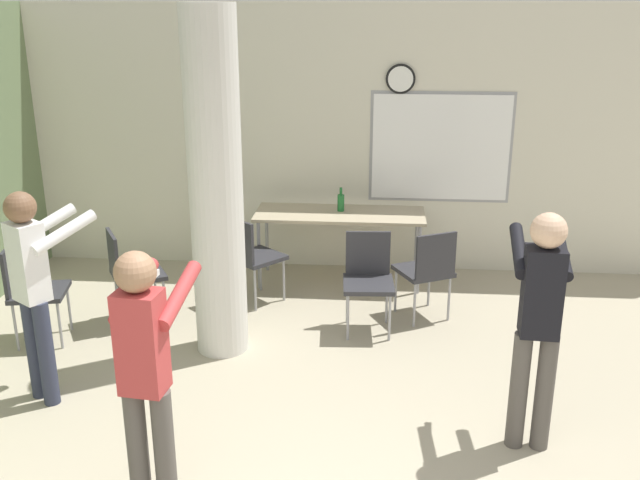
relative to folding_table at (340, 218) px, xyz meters
The scene contains 12 objects.
wall_back 0.88m from the folding_table, 77.33° to the left, with size 8.00×0.15×2.80m.
support_pillar 1.96m from the folding_table, 119.55° to the right, with size 0.43×0.43×2.80m.
folding_table is the anchor object (origin of this frame).
bottle_on_table 0.16m from the folding_table, 85.31° to the left, with size 0.07×0.07×0.25m.
chair_near_pillar 2.16m from the folding_table, 148.10° to the right, with size 0.60×0.60×0.87m.
chair_table_right 1.23m from the folding_table, 45.64° to the right, with size 0.59×0.59×0.87m.
chair_table_left 1.04m from the folding_table, 142.70° to the right, with size 0.62×0.62×0.87m.
chair_by_left_wall 3.01m from the folding_table, 147.94° to the right, with size 0.52×0.52×0.87m.
chair_table_front 1.16m from the folding_table, 74.00° to the right, with size 0.47×0.47×0.87m.
person_playing_side 3.13m from the folding_table, 63.14° to the right, with size 0.38×0.65×1.62m.
person_playing_front 3.75m from the folding_table, 103.03° to the right, with size 0.40×0.65×1.61m.
person_watching_back 3.22m from the folding_table, 129.02° to the right, with size 0.57×0.64×1.59m.
Camera 1 is at (0.28, -2.42, 2.82)m, focal length 40.00 mm.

